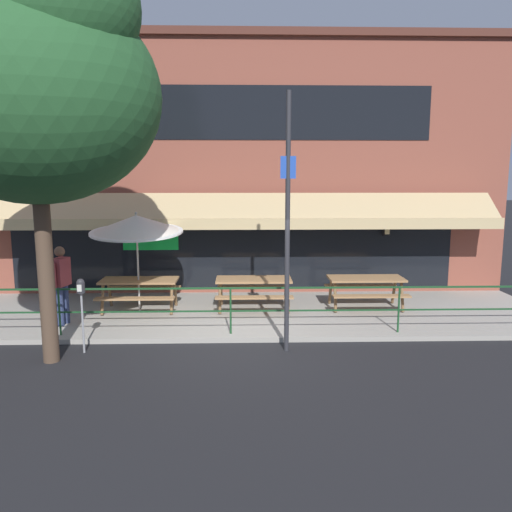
% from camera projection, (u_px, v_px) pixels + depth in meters
% --- Properties ---
extents(ground_plane, '(120.00, 120.00, 0.00)m').
position_uv_depth(ground_plane, '(231.00, 343.00, 9.93)').
color(ground_plane, black).
extents(patio_deck, '(15.00, 4.00, 0.10)m').
position_uv_depth(patio_deck, '(232.00, 313.00, 11.90)').
color(patio_deck, '#9E998E').
rests_on(patio_deck, ground).
extents(restaurant_building, '(15.00, 1.60, 7.06)m').
position_uv_depth(restaurant_building, '(233.00, 168.00, 13.55)').
color(restaurant_building, brown).
rests_on(restaurant_building, ground).
extents(patio_railing, '(13.84, 0.04, 0.97)m').
position_uv_depth(patio_railing, '(231.00, 300.00, 10.10)').
color(patio_railing, '#194723').
rests_on(patio_railing, patio_deck).
extents(picnic_table_left, '(1.80, 1.42, 0.76)m').
position_uv_depth(picnic_table_left, '(140.00, 286.00, 11.86)').
color(picnic_table_left, '#997047').
rests_on(picnic_table_left, patio_deck).
extents(picnic_table_centre, '(1.80, 1.42, 0.76)m').
position_uv_depth(picnic_table_centre, '(254.00, 285.00, 11.97)').
color(picnic_table_centre, '#997047').
rests_on(picnic_table_centre, patio_deck).
extents(picnic_table_right, '(1.80, 1.42, 0.76)m').
position_uv_depth(picnic_table_right, '(366.00, 284.00, 12.09)').
color(picnic_table_right, '#997047').
rests_on(picnic_table_right, patio_deck).
extents(patio_umbrella_left, '(2.14, 2.14, 2.40)m').
position_uv_depth(patio_umbrella_left, '(136.00, 225.00, 11.55)').
color(patio_umbrella_left, '#B7B2A8').
rests_on(patio_umbrella_left, patio_deck).
extents(pedestrian_walking, '(0.33, 0.60, 1.71)m').
position_uv_depth(pedestrian_walking, '(61.00, 281.00, 10.72)').
color(pedestrian_walking, navy).
rests_on(pedestrian_walking, patio_deck).
extents(parking_meter_near, '(0.15, 0.16, 1.42)m').
position_uv_depth(parking_meter_near, '(81.00, 293.00, 9.21)').
color(parking_meter_near, gray).
rests_on(parking_meter_near, ground).
extents(street_sign_pole, '(0.28, 0.09, 4.78)m').
position_uv_depth(street_sign_pole, '(288.00, 222.00, 9.13)').
color(street_sign_pole, '#2D2D33').
rests_on(street_sign_pole, ground).
extents(street_tree_curbside, '(4.19, 3.77, 7.00)m').
position_uv_depth(street_tree_curbside, '(38.00, 81.00, 8.12)').
color(street_tree_curbside, brown).
rests_on(street_tree_curbside, ground).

